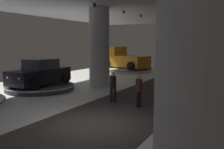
% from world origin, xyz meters
% --- Properties ---
extents(ground, '(24.00, 44.00, 0.06)m').
position_xyz_m(ground, '(0.00, 0.00, -0.02)').
color(ground, silver).
extents(column_right, '(1.55, 1.55, 5.50)m').
position_xyz_m(column_right, '(4.48, -3.99, 2.75)').
color(column_right, silver).
rests_on(column_right, ground).
extents(column_left, '(1.41, 1.41, 5.50)m').
position_xyz_m(column_left, '(-4.13, 6.95, 2.75)').
color(column_left, silver).
rests_on(column_left, ground).
extents(display_platform_deep_left, '(5.68, 5.68, 0.36)m').
position_xyz_m(display_platform_deep_left, '(-6.65, 16.46, 0.20)').
color(display_platform_deep_left, '#B7B7BC').
rests_on(display_platform_deep_left, ground).
extents(pickup_truck_deep_left, '(5.70, 4.00, 2.30)m').
position_xyz_m(pickup_truck_deep_left, '(-6.95, 16.57, 1.30)').
color(pickup_truck_deep_left, '#B77519').
rests_on(pickup_truck_deep_left, display_platform_deep_left).
extents(display_platform_mid_left, '(4.51, 4.51, 0.32)m').
position_xyz_m(display_platform_mid_left, '(-6.99, 4.12, 0.18)').
color(display_platform_mid_left, '#333338').
rests_on(display_platform_mid_left, ground).
extents(display_car_mid_left, '(2.22, 4.25, 1.71)m').
position_xyz_m(display_car_mid_left, '(-6.99, 4.16, 1.08)').
color(display_car_mid_left, black).
rests_on(display_car_mid_left, display_platform_mid_left).
extents(visitor_walking_near, '(0.32, 0.32, 1.59)m').
position_xyz_m(visitor_walking_near, '(-1.11, 3.43, 0.91)').
color(visitor_walking_near, black).
rests_on(visitor_walking_near, ground).
extents(visitor_walking_far, '(0.32, 0.32, 1.59)m').
position_xyz_m(visitor_walking_far, '(0.44, 3.17, 0.91)').
color(visitor_walking_far, black).
rests_on(visitor_walking_far, ground).
extents(stanchion_a, '(0.28, 0.28, 1.01)m').
position_xyz_m(stanchion_a, '(2.13, 5.08, 0.37)').
color(stanchion_a, '#333338').
rests_on(stanchion_a, ground).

